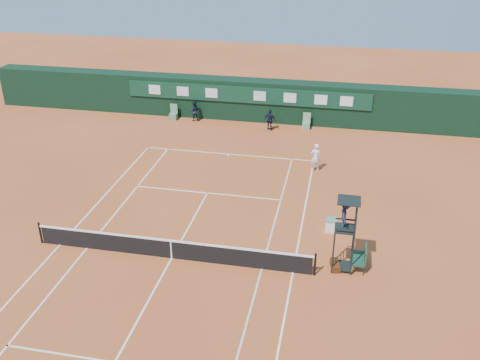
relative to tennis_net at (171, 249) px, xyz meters
name	(u,v)px	position (x,y,z in m)	size (l,w,h in m)	color
ground	(172,258)	(0.00, 0.00, -0.51)	(90.00, 90.00, 0.00)	#BD5B2C
court_lines	(172,258)	(0.00, 0.00, -0.50)	(11.05, 23.85, 0.01)	silver
tennis_net	(171,249)	(0.00, 0.00, 0.00)	(12.90, 0.10, 1.10)	black
back_wall	(248,99)	(0.00, 18.74, 1.00)	(40.00, 1.65, 3.00)	black
linesman_chair_left	(173,115)	(-5.50, 17.48, -0.19)	(0.55, 0.50, 1.15)	#537F5F
linesman_chair_right	(306,124)	(4.50, 17.48, -0.19)	(0.55, 0.50, 1.15)	#5D8E65
umpire_chair	(346,220)	(7.51, 0.72, 1.95)	(0.96, 0.95, 3.42)	black
player_bench	(362,256)	(8.35, 0.95, 0.09)	(0.55, 1.20, 1.10)	#173A29
tennis_bag	(335,265)	(7.25, 0.68, -0.36)	(0.36, 0.82, 0.31)	black
cooler	(331,225)	(6.93, 3.79, -0.18)	(0.57, 0.57, 0.65)	white
tennis_ball	(227,171)	(0.46, 9.32, -0.47)	(0.07, 0.07, 0.07)	#C9D331
player	(316,157)	(5.65, 10.53, 0.36)	(0.63, 0.42, 1.74)	white
ball_kid_left	(194,111)	(-3.84, 17.49, 0.25)	(0.74, 0.58, 1.52)	black
ball_kid_right	(270,120)	(1.97, 16.67, 0.27)	(0.91, 0.38, 1.56)	black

